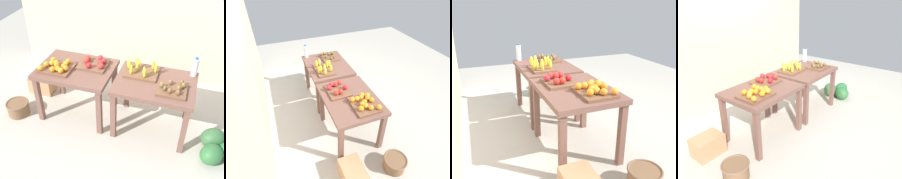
{
  "view_description": "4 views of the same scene",
  "coord_description": "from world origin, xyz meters",
  "views": [
    {
      "loc": [
        0.92,
        -2.88,
        2.79
      ],
      "look_at": [
        -0.02,
        -0.03,
        0.56
      ],
      "focal_mm": 43.31,
      "sensor_mm": 36.0,
      "label": 1
    },
    {
      "loc": [
        -2.53,
        0.97,
        2.6
      ],
      "look_at": [
        -0.09,
        0.02,
        0.63
      ],
      "focal_mm": 29.58,
      "sensor_mm": 36.0,
      "label": 2
    },
    {
      "loc": [
        -2.94,
        1.09,
        1.73
      ],
      "look_at": [
        -0.1,
        -0.04,
        0.61
      ],
      "focal_mm": 39.46,
      "sensor_mm": 36.0,
      "label": 3
    },
    {
      "loc": [
        -2.73,
        -2.16,
        2.07
      ],
      "look_at": [
        0.09,
        -0.02,
        0.57
      ],
      "focal_mm": 36.51,
      "sensor_mm": 36.0,
      "label": 4
    }
  ],
  "objects": [
    {
      "name": "display_table_right",
      "position": [
        0.56,
        0.0,
        0.67
      ],
      "size": [
        1.04,
        0.8,
        0.79
      ],
      "color": "brown",
      "rests_on": "ground_plane"
    },
    {
      "name": "orange_bin",
      "position": [
        -0.79,
        -0.12,
        0.84
      ],
      "size": [
        0.44,
        0.37,
        0.11
      ],
      "color": "brown",
      "rests_on": "display_table_left"
    },
    {
      "name": "kiwi_bin",
      "position": [
        0.79,
        -0.13,
        0.82
      ],
      "size": [
        0.36,
        0.32,
        0.1
      ],
      "color": "brown",
      "rests_on": "display_table_right"
    },
    {
      "name": "apple_bin",
      "position": [
        -0.33,
        0.13,
        0.83
      ],
      "size": [
        0.4,
        0.35,
        0.11
      ],
      "color": "brown",
      "rests_on": "display_table_left"
    },
    {
      "name": "wicker_basket",
      "position": [
        -1.42,
        -0.35,
        0.11
      ],
      "size": [
        0.34,
        0.34,
        0.21
      ],
      "color": "brown",
      "rests_on": "ground_plane"
    },
    {
      "name": "back_wall",
      "position": [
        0.0,
        1.35,
        1.5
      ],
      "size": [
        4.4,
        0.12,
        3.0
      ],
      "primitive_type": "cube",
      "color": "beige",
      "rests_on": "ground_plane"
    },
    {
      "name": "display_table_left",
      "position": [
        -0.56,
        0.0,
        0.67
      ],
      "size": [
        1.04,
        0.8,
        0.79
      ],
      "color": "brown",
      "rests_on": "ground_plane"
    },
    {
      "name": "banana_crate",
      "position": [
        0.34,
        0.13,
        0.84
      ],
      "size": [
        0.44,
        0.32,
        0.17
      ],
      "color": "brown",
      "rests_on": "display_table_right"
    },
    {
      "name": "cardboard_produce_box",
      "position": [
        -1.36,
        0.3,
        0.14
      ],
      "size": [
        0.4,
        0.3,
        0.28
      ],
      "primitive_type": "cube",
      "color": "tan",
      "rests_on": "ground_plane"
    },
    {
      "name": "ground_plane",
      "position": [
        0.0,
        0.0,
        0.0
      ],
      "size": [
        8.0,
        8.0,
        0.0
      ],
      "primitive_type": "plane",
      "color": "#BBB6A9"
    },
    {
      "name": "water_bottle",
      "position": [
        1.01,
        0.31,
        0.92
      ],
      "size": [
        0.08,
        0.08,
        0.27
      ],
      "color": "silver",
      "rests_on": "display_table_right"
    },
    {
      "name": "watermelon_pile",
      "position": [
        1.48,
        -0.24,
        0.13
      ],
      "size": [
        0.61,
        0.68,
        0.27
      ],
      "color": "#2A703D",
      "rests_on": "ground_plane"
    }
  ]
}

